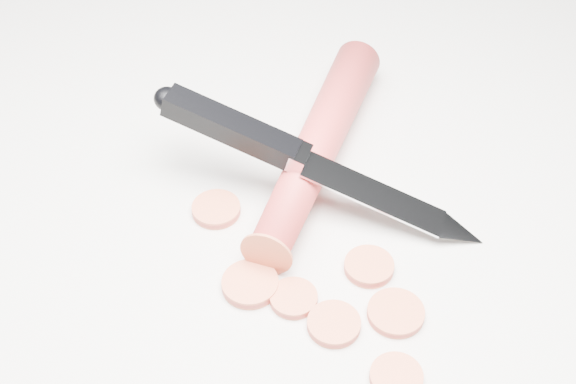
{
  "coord_description": "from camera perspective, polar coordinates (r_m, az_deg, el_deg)",
  "views": [
    {
      "loc": [
        0.0,
        -0.36,
        0.42
      ],
      "look_at": [
        -0.02,
        0.03,
        0.02
      ],
      "focal_mm": 50.0,
      "sensor_mm": 36.0,
      "label": 1
    }
  ],
  "objects": [
    {
      "name": "carrot_slice_4",
      "position": [
        0.54,
        5.78,
        -5.29
      ],
      "size": [
        0.03,
        0.03,
        0.01
      ],
      "primitive_type": "cylinder",
      "color": "#D05A38",
      "rests_on": "ground"
    },
    {
      "name": "carrot_slice_5",
      "position": [
        0.57,
        -5.13,
        -1.23
      ],
      "size": [
        0.03,
        0.03,
        0.01
      ],
      "primitive_type": "cylinder",
      "color": "#D05A38",
      "rests_on": "ground"
    },
    {
      "name": "kitchen_knife",
      "position": [
        0.56,
        2.15,
        2.11
      ],
      "size": [
        0.24,
        0.09,
        0.07
      ],
      "primitive_type": null,
      "color": "silver",
      "rests_on": "ground"
    },
    {
      "name": "carrot_slice_1",
      "position": [
        0.51,
        3.29,
        -9.36
      ],
      "size": [
        0.03,
        0.03,
        0.01
      ],
      "primitive_type": "cylinder",
      "color": "#D05A38",
      "rests_on": "ground"
    },
    {
      "name": "carrot_slice_2",
      "position": [
        0.53,
        -2.71,
        -6.56
      ],
      "size": [
        0.04,
        0.04,
        0.01
      ],
      "primitive_type": "cylinder",
      "color": "#D05A38",
      "rests_on": "ground"
    },
    {
      "name": "carrot_slice_6",
      "position": [
        0.49,
        7.71,
        -12.9
      ],
      "size": [
        0.03,
        0.03,
        0.01
      ],
      "primitive_type": "cylinder",
      "color": "#D05A38",
      "rests_on": "ground"
    },
    {
      "name": "ground",
      "position": [
        0.55,
        1.82,
        -3.57
      ],
      "size": [
        2.4,
        2.4,
        0.0
      ],
      "primitive_type": "plane",
      "color": "beige",
      "rests_on": "ground"
    },
    {
      "name": "carrot_slice_3",
      "position": [
        0.52,
        7.68,
        -8.52
      ],
      "size": [
        0.04,
        0.04,
        0.01
      ],
      "primitive_type": "cylinder",
      "color": "#D05A38",
      "rests_on": "ground"
    },
    {
      "name": "carrot",
      "position": [
        0.6,
        2.16,
        3.39
      ],
      "size": [
        0.09,
        0.22,
        0.03
      ],
      "primitive_type": "cylinder",
      "rotation": [
        1.57,
        0.0,
        -0.28
      ],
      "color": "red",
      "rests_on": "ground"
    },
    {
      "name": "carrot_slice_0",
      "position": [
        0.52,
        0.41,
        -7.56
      ],
      "size": [
        0.03,
        0.03,
        0.01
      ],
      "primitive_type": "cylinder",
      "color": "#D05A38",
      "rests_on": "ground"
    }
  ]
}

